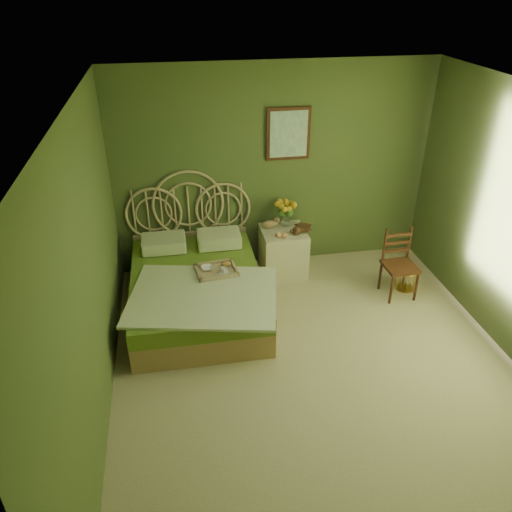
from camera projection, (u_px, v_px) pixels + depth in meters
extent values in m
plane|color=beige|center=(318.00, 371.00, 4.97)|extent=(4.50, 4.50, 0.00)
plane|color=silver|center=(340.00, 106.00, 3.67)|extent=(4.50, 4.50, 0.00)
plane|color=#525D31|center=(274.00, 169.00, 6.24)|extent=(4.00, 0.00, 4.00)
plane|color=#525D31|center=(89.00, 280.00, 4.02)|extent=(0.00, 4.50, 4.50)
cube|color=#371B0F|center=(288.00, 134.00, 6.02)|extent=(0.54, 0.03, 0.64)
cube|color=silver|center=(289.00, 134.00, 6.00)|extent=(0.46, 0.01, 0.56)
cube|color=#A38751|center=(198.00, 300.00, 5.78)|extent=(1.45, 1.93, 0.29)
cube|color=olive|center=(196.00, 283.00, 5.66)|extent=(1.45, 1.93, 0.19)
cube|color=#EAE9C7|center=(203.00, 296.00, 5.24)|extent=(1.73, 1.45, 0.03)
cube|color=#EAE9C7|center=(164.00, 243.00, 6.09)|extent=(0.53, 0.39, 0.15)
cube|color=#EAE9C7|center=(219.00, 239.00, 6.19)|extent=(0.53, 0.39, 0.15)
cube|color=beige|center=(217.00, 272.00, 5.63)|extent=(0.49, 0.40, 0.04)
ellipsoid|color=#B77A38|center=(226.00, 264.00, 5.70)|extent=(0.12, 0.07, 0.05)
cube|color=beige|center=(283.00, 252.00, 6.44)|extent=(0.56, 0.56, 0.61)
cylinder|color=silver|center=(286.00, 219.00, 6.37)|extent=(0.10, 0.10, 0.18)
ellipsoid|color=#A38751|center=(270.00, 224.00, 6.34)|extent=(0.21, 0.11, 0.10)
sphere|color=tan|center=(278.00, 235.00, 6.11)|extent=(0.07, 0.07, 0.07)
sphere|color=tan|center=(284.00, 235.00, 6.11)|extent=(0.07, 0.07, 0.07)
cube|color=#371B0F|center=(400.00, 267.00, 5.94)|extent=(0.38, 0.38, 0.04)
cylinder|color=#371B0F|center=(391.00, 289.00, 5.88)|extent=(0.03, 0.03, 0.40)
cylinder|color=#371B0F|center=(416.00, 287.00, 5.93)|extent=(0.03, 0.03, 0.40)
cylinder|color=#371B0F|center=(380.00, 275.00, 6.15)|extent=(0.03, 0.03, 0.40)
cylinder|color=#371B0F|center=(405.00, 273.00, 6.20)|extent=(0.03, 0.03, 0.40)
cube|color=#371B0F|center=(397.00, 244.00, 5.97)|extent=(0.32, 0.04, 0.44)
cylinder|color=gold|center=(405.00, 288.00, 6.24)|extent=(0.22, 0.22, 0.01)
cylinder|color=gold|center=(406.00, 280.00, 6.19)|extent=(0.22, 0.22, 0.25)
cone|color=gold|center=(408.00, 269.00, 6.10)|extent=(0.22, 0.22, 0.09)
imported|color=#381E0F|center=(297.00, 228.00, 6.33)|extent=(0.18, 0.22, 0.02)
imported|color=#472819|center=(297.00, 227.00, 6.32)|extent=(0.26, 0.29, 0.02)
imported|color=white|center=(207.00, 268.00, 5.64)|extent=(0.14, 0.14, 0.03)
imported|color=white|center=(224.00, 270.00, 5.56)|extent=(0.08, 0.08, 0.07)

